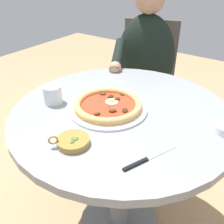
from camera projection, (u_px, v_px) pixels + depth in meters
name	position (u px, v px, depth m)	size (l,w,h in m)	color
ground_plane	(119.00, 222.00, 1.45)	(6.00, 6.00, 0.02)	tan
dining_table	(121.00, 139.00, 1.14)	(0.92, 0.92, 0.74)	gray
pizza_on_plate	(108.00, 106.00, 1.05)	(0.33, 0.33, 0.04)	white
water_glass	(53.00, 96.00, 1.09)	(0.08, 0.08, 0.08)	silver
steak_knife	(143.00, 161.00, 0.79)	(0.20, 0.09, 0.01)	silver
olive_pan	(73.00, 141.00, 0.86)	(0.12, 0.11, 0.05)	olive
diner_person	(143.00, 86.00, 1.76)	(0.57, 0.42, 1.17)	#282833
cafe_chair_diner	(147.00, 75.00, 1.87)	(0.56, 0.56, 0.91)	#504A45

